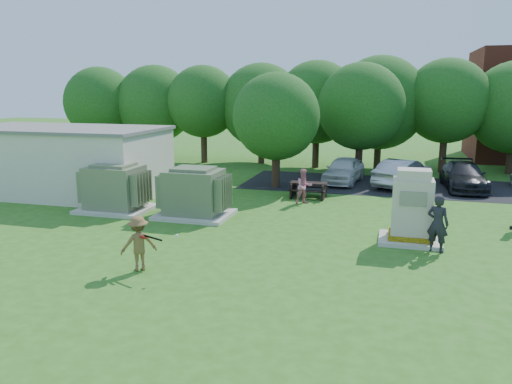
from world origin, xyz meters
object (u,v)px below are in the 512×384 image
(picnic_table, at_px, (309,188))
(batter, at_px, (139,243))
(person_at_picnic, at_px, (304,187))
(transformer_left, at_px, (115,189))
(generator_cabinet, at_px, (412,211))
(car_silver_a, at_px, (403,173))
(car_dark, at_px, (463,176))
(person_by_generator, at_px, (438,224))
(transformer_right, at_px, (194,194))
(car_white, at_px, (344,170))

(picnic_table, distance_m, batter, 11.54)
(batter, distance_m, person_at_picnic, 10.23)
(transformer_left, relative_size, generator_cabinet, 1.17)
(car_silver_a, distance_m, car_dark, 3.08)
(transformer_left, height_order, person_by_generator, transformer_left)
(transformer_right, relative_size, car_silver_a, 0.66)
(transformer_right, relative_size, picnic_table, 1.70)
(batter, relative_size, person_at_picnic, 1.01)
(transformer_right, distance_m, picnic_table, 6.29)
(transformer_right, relative_size, batter, 1.84)
(batter, height_order, car_silver_a, batter)
(generator_cabinet, distance_m, car_dark, 10.81)
(person_at_picnic, bearing_deg, car_silver_a, 16.34)
(generator_cabinet, bearing_deg, transformer_right, 171.73)
(generator_cabinet, relative_size, batter, 1.57)
(batter, xyz_separation_m, car_dark, (10.62, 15.40, -0.12))
(generator_cabinet, height_order, batter, generator_cabinet)
(transformer_left, bearing_deg, car_dark, 31.13)
(picnic_table, height_order, person_by_generator, person_by_generator)
(person_by_generator, bearing_deg, car_silver_a, -63.17)
(transformer_left, height_order, car_dark, transformer_left)
(car_silver_a, bearing_deg, car_white, 19.48)
(transformer_left, bearing_deg, batter, -53.93)
(person_by_generator, bearing_deg, car_dark, -78.75)
(transformer_left, relative_size, car_dark, 0.62)
(picnic_table, bearing_deg, person_at_picnic, -89.36)
(transformer_left, relative_size, person_by_generator, 1.57)
(person_by_generator, height_order, car_white, person_by_generator)
(picnic_table, relative_size, person_by_generator, 0.92)
(person_by_generator, relative_size, car_white, 0.45)
(car_dark, bearing_deg, person_at_picnic, -146.49)
(picnic_table, relative_size, car_white, 0.41)
(transformer_right, xyz_separation_m, person_at_picnic, (3.97, 3.51, -0.16))
(batter, bearing_deg, car_silver_a, -154.52)
(generator_cabinet, bearing_deg, car_silver_a, 91.11)
(car_white, distance_m, car_dark, 6.27)
(generator_cabinet, bearing_deg, batter, -147.19)
(generator_cabinet, relative_size, car_silver_a, 0.57)
(transformer_right, relative_size, car_white, 0.70)
(transformer_left, height_order, batter, transformer_left)
(transformer_left, distance_m, transformer_right, 3.70)
(transformer_right, relative_size, person_at_picnic, 1.85)
(car_dark, bearing_deg, transformer_left, -152.38)
(picnic_table, xyz_separation_m, person_by_generator, (5.43, -6.98, 0.48))
(person_by_generator, height_order, car_dark, person_by_generator)
(batter, distance_m, person_by_generator, 9.49)
(person_by_generator, distance_m, car_white, 12.10)
(picnic_table, xyz_separation_m, batter, (-3.11, -11.11, 0.35))
(generator_cabinet, xyz_separation_m, person_at_picnic, (-4.62, 4.75, -0.31))
(person_at_picnic, height_order, car_dark, person_at_picnic)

